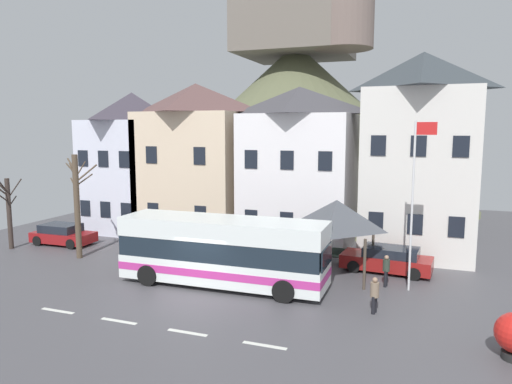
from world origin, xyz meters
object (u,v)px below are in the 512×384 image
Objects in this scene: townhouse_02 at (299,167)px; pedestrian_01 at (386,268)px; townhouse_00 at (134,161)px; parked_car_01 at (63,234)px; townhouse_03 at (420,154)px; bare_tree_01 at (8,210)px; parked_car_00 at (387,260)px; hilltop_castle at (296,120)px; pedestrian_00 at (314,265)px; public_bench at (337,256)px; townhouse_01 at (197,160)px; bare_tree_00 at (77,204)px; flagpole at (414,195)px; bus_shelter at (337,215)px; pedestrian_02 at (375,294)px; transit_bus at (223,252)px; parked_car_02 at (155,243)px.

pedestrian_01 is (6.10, -6.62, -4.11)m from townhouse_02.
townhouse_00 reaches higher than parked_car_01.
bare_tree_01 is (-23.62, -8.14, -3.49)m from townhouse_03.
bare_tree_01 is (-22.38, -3.17, 1.75)m from parked_car_00.
hilltop_castle reaches higher than townhouse_03.
pedestrian_00 is 3.49m from public_bench.
parked_car_00 reaches higher than public_bench.
pedestrian_01 is (13.52, -6.95, -4.35)m from townhouse_01.
pedestrian_00 is at bearing -98.13° from public_bench.
townhouse_01 is 12.32m from public_bench.
pedestrian_01 is at bearing 3.13° from bare_tree_00.
parked_car_00 is 4.74m from flagpole.
flagpole is (3.67, -1.01, 1.33)m from bus_shelter.
parked_car_00 is (10.94, -21.21, -7.65)m from hilltop_castle.
bare_tree_00 is at bearing 171.32° from pedestrian_02.
bus_shelter is at bearing 4.67° from bare_tree_01.
public_bench is at bearing 81.87° from pedestrian_00.
pedestrian_01 is at bearing -98.45° from townhouse_03.
townhouse_02 is at bearing -30.48° from parked_car_00.
flagpole is (14.63, -7.10, -0.77)m from townhouse_01.
flagpole is (8.41, 2.33, 2.84)m from transit_bus.
flagpole is 1.30× the size of bare_tree_00.
pedestrian_00 is 0.96× the size of public_bench.
parked_car_01 is (-9.24, -22.32, -7.67)m from hilltop_castle.
townhouse_00 is 15.78m from transit_bus.
townhouse_00 is 6.37× the size of public_bench.
flagpole reaches higher than pedestrian_00.
townhouse_02 is 2.26× the size of bare_tree_01.
townhouse_00 is 1.01× the size of transit_bus.
townhouse_01 is at bearing 152.77° from pedestrian_01.
townhouse_03 reaches higher than bare_tree_01.
hilltop_castle reaches higher than townhouse_02.
hilltop_castle is at bearing 76.23° from bare_tree_00.
transit_bus is at bearing -17.21° from parked_car_01.
bare_tree_01 is at bearing -163.58° from parked_car_02.
townhouse_00 reaches higher than townhouse_02.
transit_bus is 9.18m from flagpole.
townhouse_02 reaches higher than bare_tree_00.
townhouse_02 reaches higher than bare_tree_01.
townhouse_00 is at bearing 159.23° from flagpole.
transit_bus is 6.33× the size of public_bench.
public_bench is at bearing 98.47° from bus_shelter.
pedestrian_01 reaches higher than pedestrian_02.
hilltop_castle is 3.47× the size of transit_bus.
hilltop_castle reaches higher than parked_car_02.
public_bench is at bearing 50.01° from transit_bus.
hilltop_castle reaches higher than public_bench.
flagpole is (1.26, -2.55, 3.80)m from parked_car_00.
townhouse_01 is 13.33m from pedestrian_00.
townhouse_02 is at bearing 136.84° from flagpole.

